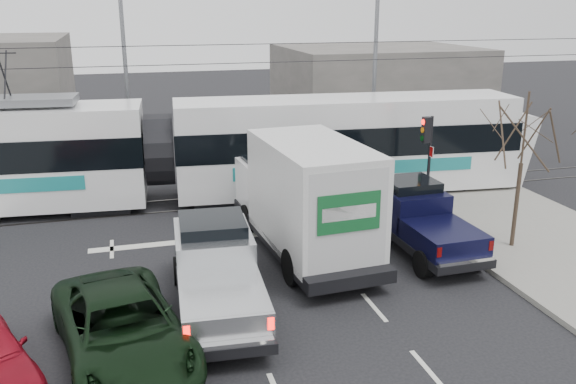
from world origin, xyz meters
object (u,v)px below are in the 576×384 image
object	(u,v)px
silver_pickup	(216,268)
box_truck	(305,198)
bare_tree	(524,135)
street_lamp_far	(121,62)
navy_pickup	(418,218)
street_lamp_near	(371,60)
green_car	(122,329)
traffic_signal	(427,143)
tram	(158,151)

from	to	relation	value
silver_pickup	box_truck	world-z (taller)	box_truck
bare_tree	street_lamp_far	distance (m)	17.97
street_lamp_far	navy_pickup	distance (m)	15.94
street_lamp_near	navy_pickup	world-z (taller)	street_lamp_near
bare_tree	green_car	xyz separation A→B (m)	(-12.30, -3.26, -3.02)
silver_pickup	green_car	size ratio (longest dim) A/B	1.11
bare_tree	traffic_signal	size ratio (longest dim) A/B	1.39
street_lamp_near	navy_pickup	distance (m)	11.70
traffic_signal	box_truck	distance (m)	6.09
bare_tree	silver_pickup	size ratio (longest dim) A/B	0.82
tram	green_car	world-z (taller)	tram
silver_pickup	street_lamp_near	bearing A→B (deg)	56.84
street_lamp_far	navy_pickup	size ratio (longest dim) A/B	1.72
bare_tree	silver_pickup	distance (m)	10.32
street_lamp_far	navy_pickup	xyz separation A→B (m)	(8.82, -12.65, -4.04)
navy_pickup	tram	bearing A→B (deg)	135.64
street_lamp_far	navy_pickup	bearing A→B (deg)	-55.12
box_truck	silver_pickup	bearing A→B (deg)	-143.91
tram	silver_pickup	size ratio (longest dim) A/B	4.81
street_lamp_near	box_truck	size ratio (longest dim) A/B	1.17
bare_tree	box_truck	world-z (taller)	bare_tree
silver_pickup	green_car	distance (m)	3.16
street_lamp_near	green_car	xyz separation A→B (m)	(-12.02, -14.76, -4.34)
bare_tree	navy_pickup	size ratio (longest dim) A/B	0.96
street_lamp_far	street_lamp_near	bearing A→B (deg)	-9.87
bare_tree	green_car	world-z (taller)	bare_tree
traffic_signal	street_lamp_far	world-z (taller)	street_lamp_far
navy_pickup	traffic_signal	bearing A→B (deg)	58.05
tram	green_car	distance (m)	11.44
street_lamp_near	tram	bearing A→B (deg)	-161.26
bare_tree	traffic_signal	world-z (taller)	bare_tree
bare_tree	street_lamp_far	xyz separation A→B (m)	(-11.79, 13.50, 1.32)
tram	street_lamp_near	bearing A→B (deg)	23.38
street_lamp_near	silver_pickup	size ratio (longest dim) A/B	1.47
street_lamp_near	street_lamp_far	bearing A→B (deg)	170.13
traffic_signal	green_car	distance (m)	13.47
bare_tree	street_lamp_near	bearing A→B (deg)	91.42
bare_tree	navy_pickup	bearing A→B (deg)	163.95
traffic_signal	navy_pickup	xyz separation A→B (m)	(-1.84, -3.14, -1.67)
tram	box_truck	bearing A→B (deg)	-53.34
silver_pickup	traffic_signal	bearing A→B (deg)	34.78
street_lamp_near	box_truck	xyz separation A→B (m)	(-6.33, -10.00, -3.25)
bare_tree	box_truck	size ratio (longest dim) A/B	0.65
box_truck	green_car	distance (m)	7.50
tram	green_car	xyz separation A→B (m)	(-1.63, -11.24, -1.35)
street_lamp_far	green_car	xyz separation A→B (m)	(-0.52, -16.76, -4.34)
tram	silver_pickup	distance (m)	9.33
street_lamp_near	silver_pickup	xyz separation A→B (m)	(-9.59, -12.76, -4.03)
street_lamp_far	traffic_signal	bearing A→B (deg)	-41.72
street_lamp_near	box_truck	bearing A→B (deg)	-122.32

